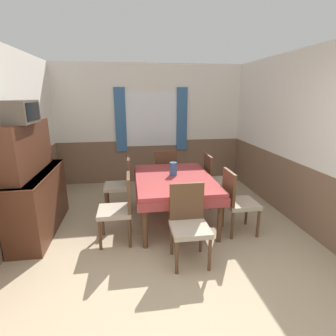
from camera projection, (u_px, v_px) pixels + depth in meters
ground_plane at (190, 323)px, 2.32m from camera, size 16.00×16.00×0.00m
wall_back at (150, 125)px, 5.84m from camera, size 4.49×0.10×2.60m
wall_left at (12, 144)px, 3.60m from camera, size 0.05×4.45×2.60m
wall_right at (290, 137)px, 4.19m from camera, size 0.05×4.45×2.60m
dining_table at (174, 183)px, 4.07m from camera, size 1.20×1.65×0.72m
chair_left_far at (122, 182)px, 4.47m from camera, size 0.44×0.44×0.94m
chair_right_far at (214, 178)px, 4.70m from camera, size 0.44×0.44×0.94m
chair_left_near at (120, 206)px, 3.51m from camera, size 0.44×0.44×0.94m
chair_head_near at (189, 221)px, 3.10m from camera, size 0.44×0.44×0.94m
chair_head_window at (165, 172)px, 5.10m from camera, size 0.44×0.44×0.94m
chair_right_near at (237, 200)px, 3.74m from camera, size 0.44×0.44×0.94m
sideboard at (35, 188)px, 3.72m from camera, size 0.46×1.51×1.60m
tv at (21, 112)px, 3.27m from camera, size 0.29×0.55×0.29m
vase at (173, 169)px, 4.10m from camera, size 0.12×0.12×0.21m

